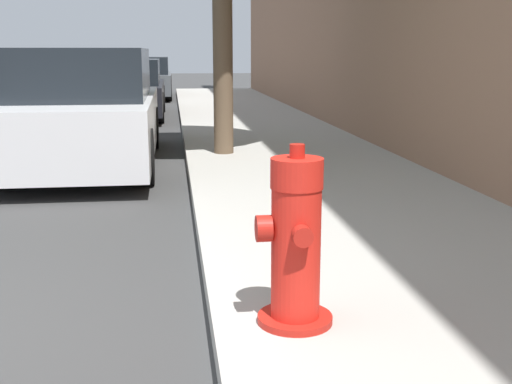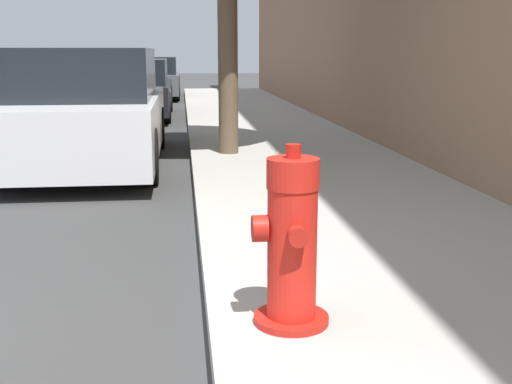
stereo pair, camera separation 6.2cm
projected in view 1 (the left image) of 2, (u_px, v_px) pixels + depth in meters
sidewalk_slab at (476, 325)px, 3.22m from camera, size 2.64×40.00×0.13m
fire_hydrant at (295, 244)px, 3.01m from camera, size 0.37×0.36×0.86m
parked_car_near at (84, 111)px, 7.90m from camera, size 1.75×4.32×1.44m
parked_car_mid at (121, 90)px, 13.74m from camera, size 1.84×3.99×1.24m
parked_car_far at (140, 78)px, 19.45m from camera, size 1.88×4.11×1.24m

